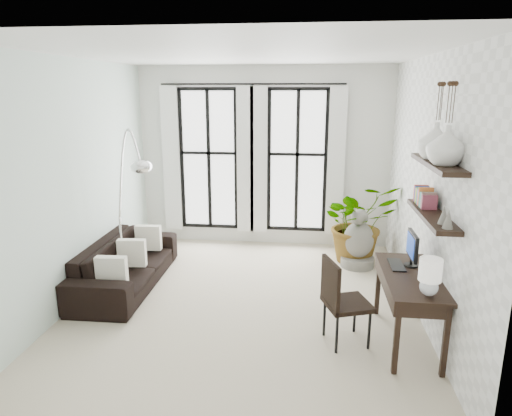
% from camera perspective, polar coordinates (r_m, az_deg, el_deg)
% --- Properties ---
extents(floor, '(5.00, 5.00, 0.00)m').
position_cam_1_polar(floor, '(6.33, -1.35, -11.55)').
color(floor, beige).
rests_on(floor, ground).
extents(ceiling, '(5.00, 5.00, 0.00)m').
position_cam_1_polar(ceiling, '(5.69, -1.55, 18.75)').
color(ceiling, white).
rests_on(ceiling, wall_back).
extents(wall_left, '(0.00, 5.00, 5.00)m').
position_cam_1_polar(wall_left, '(6.50, -21.51, 3.06)').
color(wall_left, silver).
rests_on(wall_left, floor).
extents(wall_right, '(0.00, 5.00, 5.00)m').
position_cam_1_polar(wall_right, '(5.93, 20.65, 2.10)').
color(wall_right, white).
rests_on(wall_right, floor).
extents(wall_back, '(4.50, 0.00, 4.50)m').
position_cam_1_polar(wall_back, '(8.25, 0.98, 6.31)').
color(wall_back, white).
rests_on(wall_back, floor).
extents(windows, '(3.26, 0.13, 2.65)m').
position_cam_1_polar(windows, '(8.21, -0.46, 5.99)').
color(windows, white).
rests_on(windows, wall_back).
extents(wall_shelves, '(0.25, 1.30, 0.60)m').
position_cam_1_polar(wall_shelves, '(5.14, 21.27, 1.69)').
color(wall_shelves, black).
rests_on(wall_shelves, wall_right).
extents(sofa, '(0.92, 2.30, 0.67)m').
position_cam_1_polar(sofa, '(6.95, -15.93, -6.66)').
color(sofa, black).
rests_on(sofa, floor).
extents(throw_pillows, '(0.40, 1.52, 0.40)m').
position_cam_1_polar(throw_pillows, '(6.86, -15.25, -5.42)').
color(throw_pillows, white).
rests_on(throw_pillows, sofa).
extents(plant, '(1.47, 1.37, 1.34)m').
position_cam_1_polar(plant, '(7.68, 12.66, -1.77)').
color(plant, '#2D7228').
rests_on(plant, floor).
extents(desk, '(0.58, 1.38, 1.21)m').
position_cam_1_polar(desk, '(5.31, 18.77, -8.74)').
color(desk, black).
rests_on(desk, floor).
extents(desk_chair, '(0.60, 0.60, 1.00)m').
position_cam_1_polar(desk_chair, '(5.21, 10.46, -10.84)').
color(desk_chair, black).
rests_on(desk_chair, floor).
extents(arc_lamp, '(0.72, 0.39, 2.28)m').
position_cam_1_polar(arc_lamp, '(6.66, -15.44, 3.06)').
color(arc_lamp, silver).
rests_on(arc_lamp, floor).
extents(buddha, '(0.53, 0.53, 0.96)m').
position_cam_1_polar(buddha, '(7.52, 12.67, -4.25)').
color(buddha, gray).
rests_on(buddha, floor).
extents(vase_a, '(0.37, 0.37, 0.38)m').
position_cam_1_polar(vase_a, '(4.78, 22.71, 7.22)').
color(vase_a, white).
rests_on(vase_a, shelf_upper).
extents(vase_b, '(0.37, 0.37, 0.38)m').
position_cam_1_polar(vase_b, '(5.16, 21.51, 7.80)').
color(vase_b, white).
rests_on(vase_b, shelf_upper).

